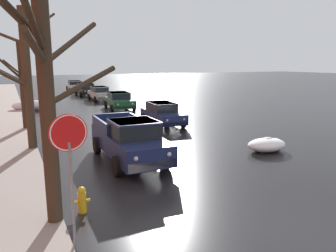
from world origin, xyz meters
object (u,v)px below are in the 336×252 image
(sedan_white_at_far_intersection, at_px, (75,86))
(stop_sign_at_corner, at_px, (69,146))
(bare_tree_second_along_sidewalk, at_px, (25,77))
(sedan_darkblue_parked_kerbside_close, at_px, (162,113))
(bare_tree_mid_block, at_px, (22,86))
(sedan_silver_parked_far_down_block, at_px, (100,93))
(sedan_black_queued_behind_truck, at_px, (86,89))
(fire_hydrant, at_px, (82,200))
(sedan_green_parked_kerbside_mid, at_px, (119,100))
(pickup_truck_darkblue_approaching_near_lane, at_px, (129,140))
(bare_tree_at_the_corner, at_px, (48,96))

(sedan_white_at_far_intersection, relative_size, stop_sign_at_corner, 1.43)
(bare_tree_second_along_sidewalk, relative_size, sedan_darkblue_parked_kerbside_close, 1.55)
(sedan_white_at_far_intersection, height_order, stop_sign_at_corner, stop_sign_at_corner)
(bare_tree_second_along_sidewalk, height_order, bare_tree_mid_block, bare_tree_second_along_sidewalk)
(sedan_silver_parked_far_down_block, distance_m, sedan_black_queued_behind_truck, 5.84)
(fire_hydrant, bearing_deg, stop_sign_at_corner, -106.21)
(bare_tree_mid_block, height_order, stop_sign_at_corner, bare_tree_mid_block)
(sedan_green_parked_kerbside_mid, bearing_deg, sedan_white_at_far_intersection, 90.38)
(pickup_truck_darkblue_approaching_near_lane, height_order, stop_sign_at_corner, stop_sign_at_corner)
(pickup_truck_darkblue_approaching_near_lane, relative_size, stop_sign_at_corner, 1.81)
(bare_tree_second_along_sidewalk, distance_m, sedan_white_at_far_intersection, 31.01)
(bare_tree_second_along_sidewalk, xyz_separation_m, stop_sign_at_corner, (0.29, -8.81, -1.01))
(sedan_white_at_far_intersection, xyz_separation_m, fire_hydrant, (-6.61, -37.09, -0.40))
(bare_tree_at_the_corner, bearing_deg, bare_tree_second_along_sidewalk, 90.71)
(sedan_white_at_far_intersection, distance_m, stop_sign_at_corner, 39.50)
(sedan_darkblue_parked_kerbside_close, height_order, fire_hydrant, sedan_darkblue_parked_kerbside_close)
(bare_tree_second_along_sidewalk, xyz_separation_m, sedan_darkblue_parked_kerbside_close, (7.81, 2.92, -2.53))
(bare_tree_mid_block, relative_size, sedan_white_at_far_intersection, 1.20)
(sedan_silver_parked_far_down_block, bearing_deg, sedan_black_queued_behind_truck, 91.75)
(sedan_white_at_far_intersection, bearing_deg, sedan_darkblue_parked_kerbside_close, -89.16)
(bare_tree_mid_block, height_order, sedan_black_queued_behind_truck, bare_tree_mid_block)
(bare_tree_second_along_sidewalk, bearing_deg, bare_tree_mid_block, 89.78)
(bare_tree_second_along_sidewalk, height_order, pickup_truck_darkblue_approaching_near_lane, bare_tree_second_along_sidewalk)
(sedan_black_queued_behind_truck, relative_size, stop_sign_at_corner, 1.51)
(bare_tree_at_the_corner, bearing_deg, sedan_green_parked_kerbside_mid, 67.97)
(pickup_truck_darkblue_approaching_near_lane, bearing_deg, bare_tree_second_along_sidewalk, 135.61)
(sedan_darkblue_parked_kerbside_close, xyz_separation_m, sedan_black_queued_behind_truck, (-0.28, 20.80, 0.00))
(bare_tree_mid_block, relative_size, sedan_green_parked_kerbside_mid, 1.12)
(bare_tree_second_along_sidewalk, xyz_separation_m, sedan_black_queued_behind_truck, (7.53, 23.72, -2.53))
(sedan_silver_parked_far_down_block, distance_m, sedan_white_at_far_intersection, 12.13)
(sedan_green_parked_kerbside_mid, bearing_deg, pickup_truck_darkblue_approaching_near_lane, -106.16)
(bare_tree_second_along_sidewalk, xyz_separation_m, fire_hydrant, (0.80, -7.08, -2.92))
(bare_tree_at_the_corner, height_order, sedan_black_queued_behind_truck, bare_tree_at_the_corner)
(sedan_silver_parked_far_down_block, bearing_deg, fire_hydrant, -105.48)
(sedan_green_parked_kerbside_mid, bearing_deg, bare_tree_at_the_corner, -112.03)
(sedan_white_at_far_intersection, bearing_deg, pickup_truck_darkblue_approaching_near_lane, -96.81)
(stop_sign_at_corner, bearing_deg, bare_tree_second_along_sidewalk, 91.91)
(pickup_truck_darkblue_approaching_near_lane, relative_size, fire_hydrant, 7.47)
(bare_tree_second_along_sidewalk, bearing_deg, pickup_truck_darkblue_approaching_near_lane, -44.39)
(sedan_darkblue_parked_kerbside_close, relative_size, sedan_green_parked_kerbside_mid, 0.96)
(bare_tree_at_the_corner, relative_size, fire_hydrant, 7.94)
(bare_tree_second_along_sidewalk, bearing_deg, fire_hydrant, -83.56)
(bare_tree_mid_block, distance_m, sedan_white_at_far_intersection, 26.17)
(sedan_green_parked_kerbside_mid, height_order, sedan_white_at_far_intersection, same)
(bare_tree_second_along_sidewalk, bearing_deg, sedan_silver_parked_far_down_block, 66.68)
(stop_sign_at_corner, bearing_deg, bare_tree_mid_block, 91.14)
(sedan_white_at_far_intersection, bearing_deg, sedan_green_parked_kerbside_mid, -89.62)
(sedan_black_queued_behind_truck, bearing_deg, bare_tree_second_along_sidewalk, -107.62)
(fire_hydrant, height_order, stop_sign_at_corner, stop_sign_at_corner)
(sedan_darkblue_parked_kerbside_close, bearing_deg, sedan_silver_parked_far_down_block, 90.39)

